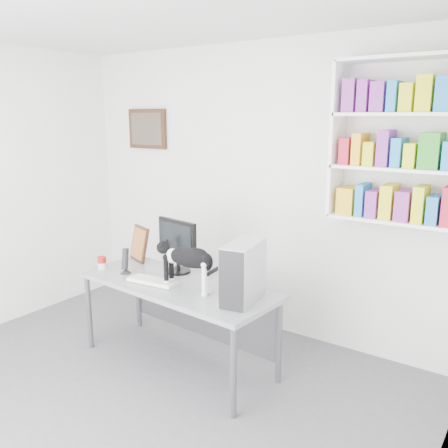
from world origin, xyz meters
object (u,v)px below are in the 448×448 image
object	(u,v)px
keyboard	(153,281)
speaker	(125,260)
desk	(177,324)
cat	(189,268)
pc_tower	(243,272)
monitor	(178,246)
leaning_print	(139,243)
soup_can	(102,263)
bookshelf	(401,142)

from	to	relation	value
keyboard	speaker	xyz separation A→B (m)	(-0.36, 0.04, 0.10)
desk	cat	bearing A→B (deg)	-16.49
desk	pc_tower	xyz separation A→B (m)	(0.65, -0.01, 0.58)
desk	monitor	bearing A→B (deg)	130.28
keyboard	pc_tower	distance (m)	0.83
desk	pc_tower	bearing A→B (deg)	3.64
leaning_print	cat	world-z (taller)	cat
leaning_print	speaker	bearing A→B (deg)	-43.84
keyboard	soup_can	distance (m)	0.62
monitor	speaker	world-z (taller)	monitor
monitor	cat	world-z (taller)	monitor
monitor	keyboard	bearing A→B (deg)	-80.17
bookshelf	pc_tower	size ratio (longest dim) A/B	2.82
soup_can	cat	world-z (taller)	cat
speaker	soup_can	bearing A→B (deg)	-173.07
speaker	cat	xyz separation A→B (m)	(0.71, -0.01, 0.06)
desk	keyboard	xyz separation A→B (m)	(-0.15, -0.10, 0.37)
keyboard	cat	distance (m)	0.39
monitor	speaker	bearing A→B (deg)	-132.86
leaning_print	monitor	bearing A→B (deg)	12.67
desk	cat	world-z (taller)	cat
bookshelf	speaker	bearing A→B (deg)	-153.20
speaker	pc_tower	bearing A→B (deg)	2.44
desk	speaker	bearing A→B (deg)	-169.19
desk	keyboard	size ratio (longest dim) A/B	4.09
leaning_print	cat	distance (m)	0.95
keyboard	soup_can	size ratio (longest dim) A/B	3.82
bookshelf	leaning_print	size ratio (longest dim) A/B	3.71
monitor	cat	distance (m)	0.46
bookshelf	speaker	world-z (taller)	bookshelf
desk	soup_can	world-z (taller)	soup_can
keyboard	cat	world-z (taller)	cat
desk	monitor	distance (m)	0.65
speaker	leaning_print	world-z (taller)	leaning_print
bookshelf	soup_can	bearing A→B (deg)	-155.28
monitor	speaker	distance (m)	0.47
speaker	leaning_print	xyz separation A→B (m)	(-0.17, 0.35, 0.05)
desk	soup_can	bearing A→B (deg)	-169.01
monitor	leaning_print	bearing A→B (deg)	-178.39
cat	leaning_print	bearing A→B (deg)	154.20
desk	leaning_print	size ratio (longest dim) A/B	5.15
speaker	bookshelf	bearing A→B (deg)	26.54
bookshelf	pc_tower	world-z (taller)	bookshelf
speaker	soup_can	world-z (taller)	speaker
speaker	leaning_print	bearing A→B (deg)	116.03
bookshelf	leaning_print	xyz separation A→B (m)	(-2.12, -0.64, -0.97)
soup_can	desk	bearing A→B (deg)	6.86
cat	desk	bearing A→B (deg)	155.77
pc_tower	speaker	distance (m)	1.17
keyboard	pc_tower	world-z (taller)	pc_tower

